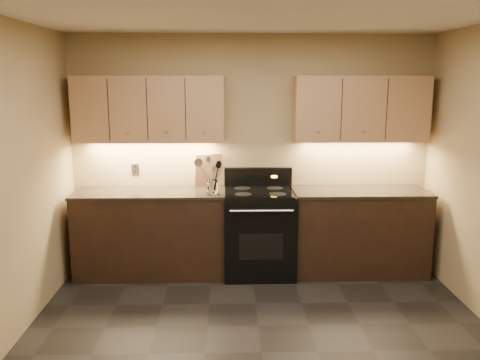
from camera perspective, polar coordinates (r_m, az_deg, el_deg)
name	(u,v)px	position (r m, az deg, el deg)	size (l,w,h in m)	color
floor	(262,352)	(4.22, 2.45, -18.78)	(4.00, 4.00, 0.00)	black
ceiling	(265,7)	(3.69, 2.80, 18.81)	(4.00, 4.00, 0.00)	silver
wall_back	(251,153)	(5.71, 1.23, 3.06)	(4.00, 0.04, 2.60)	tan
counter_left	(151,233)	(5.66, -9.92, -5.85)	(1.62, 0.62, 0.93)	black
counter_right	(358,231)	(5.78, 13.16, -5.62)	(1.46, 0.62, 0.93)	black
stove	(259,231)	(5.59, 2.17, -5.77)	(0.76, 0.68, 1.14)	black
upper_cab_left	(149,109)	(5.57, -10.16, 7.85)	(1.60, 0.30, 0.70)	#A37651
upper_cab_right	(361,109)	(5.69, 13.39, 7.79)	(1.44, 0.30, 0.70)	#A37651
outlet_plate	(135,169)	(5.82, -11.66, 1.19)	(0.09, 0.01, 0.12)	#B2B5BA
utensil_crock	(213,187)	(5.33, -3.09, -0.84)	(0.14, 0.14, 0.15)	white
cutting_board	(208,170)	(5.69, -3.59, 1.14)	(0.30, 0.02, 0.38)	tan
wooden_spoon	(210,179)	(5.29, -3.42, 0.12)	(0.06, 0.06, 0.29)	tan
black_spoon	(213,176)	(5.32, -3.06, 0.48)	(0.06, 0.06, 0.35)	black
steel_spatula	(214,174)	(5.31, -2.92, 0.68)	(0.08, 0.08, 0.39)	silver
steel_skimmer	(215,174)	(5.30, -2.84, 0.62)	(0.09, 0.09, 0.38)	silver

